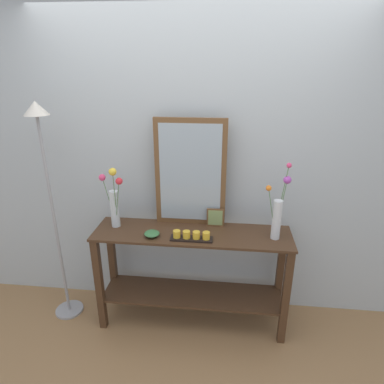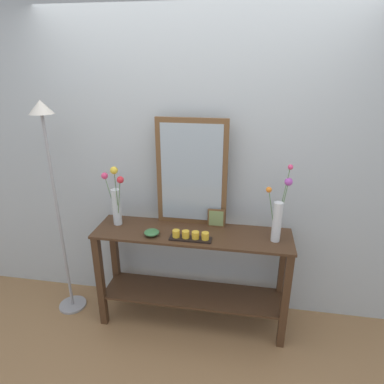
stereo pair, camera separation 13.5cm
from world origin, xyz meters
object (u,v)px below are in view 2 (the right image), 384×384
Objects in this scene: picture_frame_small at (216,218)px; decorative_bowl at (152,232)px; floor_lamp at (52,178)px; candle_tray at (191,236)px; console_table at (192,267)px; tall_vase_left at (116,199)px; vase_right at (278,215)px; mirror_leaning at (192,173)px.

decorative_bowl is at bearing -154.08° from picture_frame_small.
floor_lamp reaches higher than picture_frame_small.
candle_tray is 0.17× the size of floor_lamp.
decorative_bowl reaches higher than console_table.
tall_vase_left is 1.26m from vase_right.
decorative_bowl is at bearing -5.57° from floor_lamp.
decorative_bowl is 0.06× the size of floor_lamp.
console_table is 0.36m from candle_tray.
floor_lamp is at bearing -179.08° from console_table.
floor_lamp reaches higher than vase_right.
candle_tray is at bearing -81.90° from mirror_leaning.
picture_frame_small reaches higher than console_table.
candle_tray is (0.04, -0.28, -0.40)m from mirror_leaning.
floor_lamp reaches higher than mirror_leaning.
floor_lamp is (-1.12, 0.09, 0.36)m from candle_tray.
mirror_leaning reaches higher than tall_vase_left.
floor_lamp reaches higher than console_table.
console_table is 13.14× the size of decorative_bowl.
tall_vase_left is at bearing 5.80° from floor_lamp.
decorative_bowl is at bearing -174.43° from vase_right.
candle_tray is at bearing -170.81° from vase_right.
tall_vase_left is 4.39× the size of decorative_bowl.
floor_lamp is (-1.29, -0.15, 0.31)m from picture_frame_small.
picture_frame_small is at bearing 55.17° from candle_tray.
picture_frame_small is (0.17, 0.24, 0.05)m from candle_tray.
mirror_leaning is at bearing 165.34° from vase_right.
picture_frame_small is (0.17, 0.13, 0.40)m from console_table.
mirror_leaning is at bearing 45.16° from decorative_bowl.
picture_frame_small is at bearing 163.44° from vase_right.
tall_vase_left is at bearing -172.88° from picture_frame_small.
decorative_bowl is (-0.94, -0.09, -0.18)m from vase_right.
vase_right is 0.66m from candle_tray.
console_table is at bearing 94.01° from candle_tray.
mirror_leaning is 0.41m from picture_frame_small.
tall_vase_left is at bearing 177.03° from console_table.
mirror_leaning is 0.64m from tall_vase_left.
mirror_leaning is 0.47× the size of floor_lamp.
vase_right is at bearing 9.19° from candle_tray.
console_table is 0.84× the size of floor_lamp.
vase_right is at bearing -0.56° from console_table.
vase_right reaches higher than decorative_bowl.
vase_right is at bearing -16.56° from picture_frame_small.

